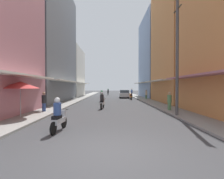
{
  "coord_description": "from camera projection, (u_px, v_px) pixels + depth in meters",
  "views": [
    {
      "loc": [
        -0.01,
        -5.28,
        2.06
      ],
      "look_at": [
        0.14,
        12.45,
        1.76
      ],
      "focal_mm": 26.86,
      "sensor_mm": 36.0,
      "label": 1
    }
  ],
  "objects": [
    {
      "name": "motorbike_maroon",
      "position": [
        122.0,
        94.0,
        35.13
      ],
      "size": [
        0.74,
        1.75,
        0.96
      ],
      "color": "black",
      "rests_on": "ground"
    },
    {
      "name": "building_right_far",
      "position": [
        159.0,
        58.0,
        32.16
      ],
      "size": [
        7.05,
        10.77,
        15.29
      ],
      "color": "#8CA5CC",
      "rests_on": "ground"
    },
    {
      "name": "motorbike_red",
      "position": [
        102.0,
        97.0,
        22.33
      ],
      "size": [
        0.59,
        1.8,
        1.58
      ],
      "color": "black",
      "rests_on": "ground"
    },
    {
      "name": "building_left_far",
      "position": [
        67.0,
        73.0,
        35.58
      ],
      "size": [
        7.05,
        10.07,
        10.08
      ],
      "color": "silver",
      "rests_on": "ground"
    },
    {
      "name": "motorbike_white",
      "position": [
        102.0,
        101.0,
        15.69
      ],
      "size": [
        0.55,
        1.81,
        1.58
      ],
      "color": "black",
      "rests_on": "ground"
    },
    {
      "name": "pedestrian_foreground",
      "position": [
        132.0,
        92.0,
        36.66
      ],
      "size": [
        0.34,
        0.34,
        1.66
      ],
      "color": "#262628",
      "rests_on": "ground"
    },
    {
      "name": "pedestrian_crossing",
      "position": [
        146.0,
        95.0,
        26.66
      ],
      "size": [
        0.34,
        0.34,
        1.58
      ],
      "color": "#598C59",
      "rests_on": "ground"
    },
    {
      "name": "motorbike_silver",
      "position": [
        59.0,
        116.0,
        7.71
      ],
      "size": [
        0.55,
        1.81,
        1.58
      ],
      "color": "black",
      "rests_on": "ground"
    },
    {
      "name": "sidewalk_left",
      "position": [
        80.0,
        98.0,
        28.67
      ],
      "size": [
        1.97,
        62.81,
        0.12
      ],
      "primitive_type": "cube",
      "color": "gray",
      "rests_on": "ground"
    },
    {
      "name": "parked_car",
      "position": [
        124.0,
        94.0,
        31.01
      ],
      "size": [
        1.86,
        4.14,
        1.45
      ],
      "color": "silver",
      "rests_on": "ground"
    },
    {
      "name": "pedestrian_midway",
      "position": [
        44.0,
        102.0,
        13.22
      ],
      "size": [
        0.34,
        0.34,
        1.65
      ],
      "color": "#334C8C",
      "rests_on": "ground"
    },
    {
      "name": "motorbike_black",
      "position": [
        108.0,
        92.0,
        41.17
      ],
      "size": [
        0.55,
        1.81,
        1.58
      ],
      "color": "black",
      "rests_on": "ground"
    },
    {
      "name": "motorbike_orange",
      "position": [
        131.0,
        97.0,
        26.45
      ],
      "size": [
        0.55,
        1.81,
        0.96
      ],
      "color": "black",
      "rests_on": "ground"
    },
    {
      "name": "vendor_umbrella",
      "position": [
        20.0,
        85.0,
        10.75
      ],
      "size": [
        2.36,
        2.36,
        2.4
      ],
      "color": "#99999E",
      "rests_on": "ground"
    },
    {
      "name": "ground_plane",
      "position": [
        111.0,
        99.0,
        28.71
      ],
      "size": [
        120.58,
        120.58,
        0.0
      ],
      "primitive_type": "plane",
      "color": "#38383A"
    },
    {
      "name": "motorbike_green",
      "position": [
        121.0,
        93.0,
        42.8
      ],
      "size": [
        0.78,
        1.73,
        0.96
      ],
      "color": "black",
      "rests_on": "ground"
    },
    {
      "name": "sidewalk_right",
      "position": [
        141.0,
        98.0,
        28.75
      ],
      "size": [
        1.97,
        62.81,
        0.12
      ],
      "primitive_type": "cube",
      "color": "gray",
      "rests_on": "ground"
    },
    {
      "name": "building_left_mid",
      "position": [
        44.0,
        42.0,
        23.2
      ],
      "size": [
        7.05,
        13.95,
        16.49
      ],
      "color": "slate",
      "rests_on": "ground"
    },
    {
      "name": "building_right_mid",
      "position": [
        183.0,
        42.0,
        21.26
      ],
      "size": [
        7.05,
        9.51,
        15.37
      ],
      "color": "#D88C4C",
      "rests_on": "ground"
    },
    {
      "name": "utility_pole",
      "position": [
        177.0,
        58.0,
        11.41
      ],
      "size": [
        0.2,
        1.2,
        7.94
      ],
      "color": "#4C4C4F",
      "rests_on": "ground"
    },
    {
      "name": "pedestrian_far",
      "position": [
        169.0,
        102.0,
        13.91
      ],
      "size": [
        0.34,
        0.34,
        1.63
      ],
      "color": "#598C59",
      "rests_on": "ground"
    }
  ]
}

